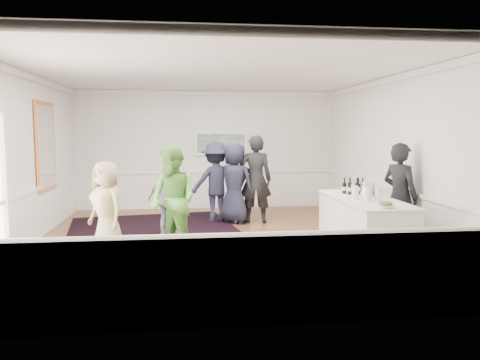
{
  "coord_description": "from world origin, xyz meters",
  "views": [
    {
      "loc": [
        -0.59,
        -8.83,
        2.12
      ],
      "look_at": [
        0.48,
        0.2,
        1.16
      ],
      "focal_mm": 35.0,
      "sensor_mm": 36.0,
      "label": 1
    }
  ],
  "objects": [
    {
      "name": "wall_back",
      "position": [
        0.0,
        4.0,
        1.6
      ],
      "size": [
        7.0,
        0.02,
        3.2
      ],
      "primitive_type": "cube",
      "color": "white",
      "rests_on": "floor"
    },
    {
      "name": "guest_navy",
      "position": [
        0.55,
        1.79,
        0.92
      ],
      "size": [
        1.07,
        0.99,
        1.84
      ],
      "primitive_type": "imported",
      "rotation": [
        0.0,
        0.0,
        2.55
      ],
      "color": "black",
      "rests_on": "floor"
    },
    {
      "name": "area_rug",
      "position": [
        -1.21,
        0.74,
        0.01
      ],
      "size": [
        4.19,
        5.09,
        0.02
      ],
      "primitive_type": "cube",
      "rotation": [
        0.0,
        0.0,
        0.16
      ],
      "color": "black",
      "rests_on": "floor"
    },
    {
      "name": "wine_bottles",
      "position": [
        2.43,
        -0.77,
        1.14
      ],
      "size": [
        0.4,
        0.26,
        0.31
      ],
      "color": "black",
      "rests_on": "serving_table"
    },
    {
      "name": "wainscoting",
      "position": [
        0.0,
        0.0,
        0.5
      ],
      "size": [
        7.0,
        8.0,
        1.0
      ],
      "primitive_type": null,
      "color": "white",
      "rests_on": "floor"
    },
    {
      "name": "juice_pitchers",
      "position": [
        2.36,
        -1.56,
        1.11
      ],
      "size": [
        0.42,
        0.34,
        0.24
      ],
      "color": "#69B340",
      "rests_on": "serving_table"
    },
    {
      "name": "landscape_painting",
      "position": [
        0.4,
        3.95,
        1.78
      ],
      "size": [
        1.44,
        0.06,
        0.66
      ],
      "color": "white",
      "rests_on": "wall_back"
    },
    {
      "name": "wall_left",
      "position": [
        -3.5,
        0.0,
        1.6
      ],
      "size": [
        0.02,
        8.0,
        3.2
      ],
      "primitive_type": "cube",
      "color": "white",
      "rests_on": "floor"
    },
    {
      "name": "guest_tan",
      "position": [
        -1.92,
        -0.79,
        0.81
      ],
      "size": [
        0.91,
        0.93,
        1.62
      ],
      "primitive_type": "imported",
      "rotation": [
        0.0,
        0.0,
        -0.83
      ],
      "color": "tan",
      "rests_on": "floor"
    },
    {
      "name": "serving_table",
      "position": [
        2.42,
        -1.33,
        0.5
      ],
      "size": [
        0.93,
        2.44,
        0.99
      ],
      "color": "white",
      "rests_on": "floor"
    },
    {
      "name": "wall_right",
      "position": [
        3.5,
        0.0,
        1.6
      ],
      "size": [
        0.02,
        8.0,
        3.2
      ],
      "primitive_type": "cube",
      "color": "white",
      "rests_on": "floor"
    },
    {
      "name": "guest_dark_b",
      "position": [
        1.02,
        1.75,
        1.01
      ],
      "size": [
        0.82,
        0.62,
        2.03
      ],
      "primitive_type": "imported",
      "rotation": [
        0.0,
        0.0,
        2.94
      ],
      "color": "black",
      "rests_on": "floor"
    },
    {
      "name": "floor",
      "position": [
        0.0,
        0.0,
        0.0
      ],
      "size": [
        8.0,
        8.0,
        0.0
      ],
      "primitive_type": "plane",
      "color": "brown",
      "rests_on": "ground"
    },
    {
      "name": "guest_lilac",
      "position": [
        -0.93,
        0.63,
        0.73
      ],
      "size": [
        0.93,
        0.59,
        1.47
      ],
      "primitive_type": "imported",
      "rotation": [
        0.0,
        0.0,
        2.85
      ],
      "color": "#AEA7BB",
      "rests_on": "floor"
    },
    {
      "name": "guest_dark_a",
      "position": [
        0.12,
        2.02,
        0.93
      ],
      "size": [
        1.32,
        0.93,
        1.86
      ],
      "primitive_type": "imported",
      "rotation": [
        0.0,
        0.0,
        3.35
      ],
      "color": "black",
      "rests_on": "floor"
    },
    {
      "name": "bartender",
      "position": [
        3.2,
        -0.99,
        0.96
      ],
      "size": [
        0.72,
        0.83,
        1.91
      ],
      "primitive_type": "imported",
      "rotation": [
        0.0,
        0.0,
        2.04
      ],
      "color": "black",
      "rests_on": "floor"
    },
    {
      "name": "nut_bowl",
      "position": [
        2.35,
        -2.31,
        1.03
      ],
      "size": [
        0.24,
        0.24,
        0.08
      ],
      "color": "white",
      "rests_on": "serving_table"
    },
    {
      "name": "guest_green",
      "position": [
        -0.8,
        -0.86,
        0.94
      ],
      "size": [
        1.14,
        1.15,
        1.88
      ],
      "primitive_type": "imported",
      "rotation": [
        0.0,
        0.0,
        -0.83
      ],
      "color": "#62AE45",
      "rests_on": "floor"
    },
    {
      "name": "ceiling",
      "position": [
        0.0,
        0.0,
        3.2
      ],
      "size": [
        7.0,
        8.0,
        0.02
      ],
      "primitive_type": "cube",
      "color": "white",
      "rests_on": "wall_back"
    },
    {
      "name": "wall_front",
      "position": [
        0.0,
        -4.0,
        1.6
      ],
      "size": [
        7.0,
        0.02,
        3.2
      ],
      "primitive_type": "cube",
      "color": "white",
      "rests_on": "floor"
    },
    {
      "name": "mirror",
      "position": [
        -3.45,
        1.3,
        1.8
      ],
      "size": [
        0.05,
        1.25,
        1.85
      ],
      "color": "#F69648",
      "rests_on": "wall_left"
    },
    {
      "name": "ice_bucket",
      "position": [
        2.52,
        -1.16,
        1.1
      ],
      "size": [
        0.26,
        0.26,
        0.25
      ],
      "primitive_type": "cylinder",
      "color": "silver",
      "rests_on": "serving_table"
    }
  ]
}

